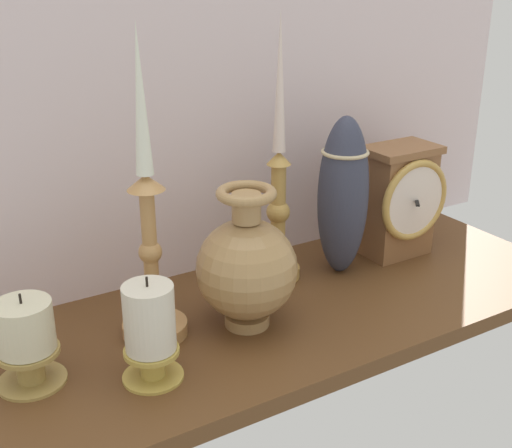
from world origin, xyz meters
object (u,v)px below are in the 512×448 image
object	(u,v)px
mantel_clock	(400,200)
candlestick_tall_center	(149,240)
brass_vase_bulbous	(247,267)
tall_ceramic_vase	(343,196)
pillar_candle_near_clock	(150,330)
pillar_candle_front	(26,340)
candlestick_tall_left	(278,198)

from	to	relation	value
mantel_clock	candlestick_tall_center	xyz separation A→B (cm)	(-46.16, -2.98, 4.04)
brass_vase_bulbous	tall_ceramic_vase	world-z (taller)	tall_ceramic_vase
mantel_clock	brass_vase_bulbous	world-z (taller)	brass_vase_bulbous
mantel_clock	pillar_candle_near_clock	xyz separation A→B (cm)	(-50.45, -12.27, -3.16)
candlestick_tall_center	brass_vase_bulbous	xyz separation A→B (cm)	(12.01, -4.22, -4.97)
brass_vase_bulbous	pillar_candle_front	xyz separation A→B (cm)	(-29.16, 1.69, -3.02)
pillar_candle_near_clock	candlestick_tall_center	bearing A→B (deg)	65.21
candlestick_tall_center	tall_ceramic_vase	distance (cm)	33.72
candlestick_tall_left	candlestick_tall_center	bearing A→B (deg)	-165.68
brass_vase_bulbous	pillar_candle_near_clock	bearing A→B (deg)	-162.73
candlestick_tall_left	pillar_candle_near_clock	xyz separation A→B (cm)	(-28.02, -15.35, -6.71)
mantel_clock	pillar_candle_near_clock	distance (cm)	52.02
pillar_candle_front	pillar_candle_near_clock	bearing A→B (deg)	-27.74
mantel_clock	pillar_candle_front	xyz separation A→B (cm)	(-63.31, -5.51, -3.95)
candlestick_tall_center	brass_vase_bulbous	world-z (taller)	candlestick_tall_center
candlestick_tall_left	pillar_candle_front	size ratio (longest dim) A/B	3.45
mantel_clock	tall_ceramic_vase	distance (cm)	12.96
candlestick_tall_center	pillar_candle_front	bearing A→B (deg)	-171.60
pillar_candle_front	pillar_candle_near_clock	size ratio (longest dim) A/B	0.87
pillar_candle_near_clock	tall_ceramic_vase	distance (cm)	40.24
mantel_clock	tall_ceramic_vase	size ratio (longest dim) A/B	0.74
candlestick_tall_center	brass_vase_bulbous	distance (cm)	13.67
brass_vase_bulbous	candlestick_tall_center	bearing A→B (deg)	160.62
pillar_candle_near_clock	tall_ceramic_vase	bearing A→B (deg)	17.52
tall_ceramic_vase	pillar_candle_near_clock	bearing A→B (deg)	-162.48
candlestick_tall_left	mantel_clock	bearing A→B (deg)	-7.81
mantel_clock	tall_ceramic_vase	xyz separation A→B (cm)	(-12.56, -0.31, 3.17)
candlestick_tall_center	pillar_candle_near_clock	size ratio (longest dim) A/B	3.02
candlestick_tall_center	tall_ceramic_vase	bearing A→B (deg)	4.55
candlestick_tall_left	candlestick_tall_center	world-z (taller)	same
candlestick_tall_left	pillar_candle_near_clock	size ratio (longest dim) A/B	3.02
brass_vase_bulbous	pillar_candle_front	world-z (taller)	brass_vase_bulbous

